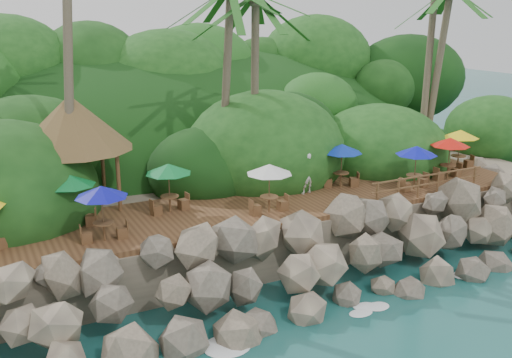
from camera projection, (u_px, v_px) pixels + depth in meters
name	position (u px, v px, depth m)	size (l,w,h in m)	color
ground	(335.00, 318.00, 20.12)	(140.00, 140.00, 0.00)	#19514F
land_base	(177.00, 175.00, 33.56)	(32.00, 25.20, 2.10)	gray
jungle_hill	(141.00, 163.00, 40.28)	(44.80, 28.00, 15.40)	#143811
seawall	(305.00, 265.00, 21.52)	(29.00, 4.00, 2.30)	gray
terrace	(256.00, 206.00, 24.66)	(26.00, 5.00, 0.20)	brown
jungle_foliage	(184.00, 197.00, 32.99)	(44.00, 16.00, 12.00)	#143811
foam_line	(330.00, 313.00, 20.37)	(25.20, 0.80, 0.06)	white
palapa	(71.00, 123.00, 23.50)	(4.81, 4.81, 4.60)	brown
dining_clusters	(250.00, 167.00, 23.98)	(24.15, 4.76, 2.00)	brown
railing	(428.00, 183.00, 25.56)	(6.10, 0.10, 1.00)	brown
waiter	(306.00, 173.00, 25.82)	(0.68, 0.44, 1.85)	silver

